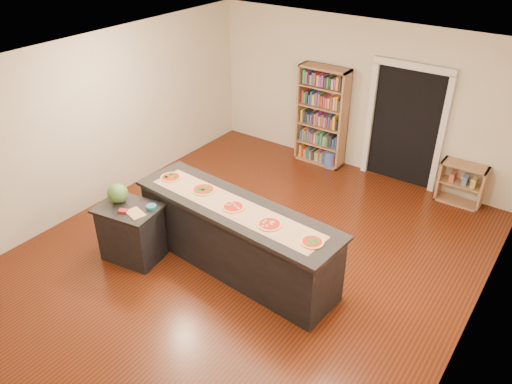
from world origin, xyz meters
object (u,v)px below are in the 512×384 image
Objects in this scene: side_counter at (132,232)px; watermelon at (118,193)px; bookshelf at (322,116)px; waste_bin at (330,159)px; low_shelf at (461,184)px; kitchen_island at (236,238)px.

watermelon is (-0.20, 0.03, 0.57)m from side_counter.
watermelon is at bearing -102.13° from bookshelf.
watermelon is at bearing 163.77° from side_counter.
side_counter reaches higher than waste_bin.
waste_bin is (-2.42, -0.10, -0.21)m from low_shelf.
low_shelf is at bearing 0.24° from bookshelf.
watermelon is (-3.62, -4.23, 0.63)m from low_shelf.
bookshelf is at bearing 71.62° from side_counter.
kitchen_island is 3.66m from bookshelf.
bookshelf is at bearing 163.29° from waste_bin.
side_counter is 4.28m from waste_bin.
side_counter is 3.01× the size of watermelon.
bookshelf is at bearing -179.76° from low_shelf.
low_shelf is 2.32× the size of waste_bin.
low_shelf is at bearing 2.32° from waste_bin.
watermelon is at bearing -153.19° from kitchen_island.
waste_bin is (0.29, -0.09, -0.80)m from bookshelf.
waste_bin is at bearing 100.55° from kitchen_island.
waste_bin is 4.38m from watermelon.
side_counter is 2.72× the size of waste_bin.
bookshelf is at bearing 104.94° from kitchen_island.
kitchen_island is 10.77× the size of watermelon.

